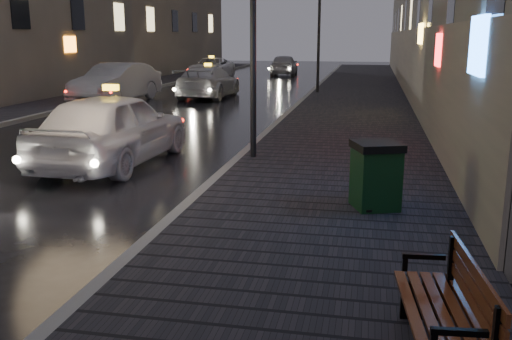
{
  "coord_description": "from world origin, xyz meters",
  "views": [
    {
      "loc": [
        4.53,
        -6.93,
        2.96
      ],
      "look_at": [
        2.77,
        1.76,
        0.85
      ],
      "focal_mm": 40.0,
      "sensor_mm": 36.0,
      "label": 1
    }
  ],
  "objects_px": {
    "trash_bin": "(376,175)",
    "taxi_near": "(113,128)",
    "taxi_far": "(212,68)",
    "car_left_mid": "(116,83)",
    "taxi_mid": "(208,82)",
    "lamp_far": "(319,24)",
    "car_far": "(284,65)",
    "lamp_near": "(253,11)",
    "bench": "(451,312)"
  },
  "relations": [
    {
      "from": "taxi_near",
      "to": "lamp_far",
      "type": "bearing_deg",
      "value": -98.55
    },
    {
      "from": "taxi_near",
      "to": "car_left_mid",
      "type": "distance_m",
      "value": 13.27
    },
    {
      "from": "lamp_near",
      "to": "bench",
      "type": "bearing_deg",
      "value": -67.09
    },
    {
      "from": "taxi_far",
      "to": "car_left_mid",
      "type": "bearing_deg",
      "value": -90.05
    },
    {
      "from": "lamp_near",
      "to": "trash_bin",
      "type": "bearing_deg",
      "value": -52.14
    },
    {
      "from": "taxi_far",
      "to": "car_far",
      "type": "distance_m",
      "value": 5.84
    },
    {
      "from": "trash_bin",
      "to": "taxi_far",
      "type": "xyz_separation_m",
      "value": [
        -11.26,
        29.98,
        -0.01
      ]
    },
    {
      "from": "taxi_far",
      "to": "bench",
      "type": "bearing_deg",
      "value": -70.3
    },
    {
      "from": "trash_bin",
      "to": "bench",
      "type": "bearing_deg",
      "value": -102.36
    },
    {
      "from": "lamp_far",
      "to": "taxi_near",
      "type": "xyz_separation_m",
      "value": [
        -3.14,
        -16.82,
        -2.63
      ]
    },
    {
      "from": "bench",
      "to": "car_far",
      "type": "bearing_deg",
      "value": 95.66
    },
    {
      "from": "lamp_far",
      "to": "taxi_mid",
      "type": "bearing_deg",
      "value": -155.62
    },
    {
      "from": "lamp_far",
      "to": "trash_bin",
      "type": "bearing_deg",
      "value": -81.85
    },
    {
      "from": "taxi_near",
      "to": "taxi_far",
      "type": "bearing_deg",
      "value": -76.92
    },
    {
      "from": "car_left_mid",
      "to": "car_far",
      "type": "distance_m",
      "value": 19.3
    },
    {
      "from": "taxi_near",
      "to": "car_far",
      "type": "distance_m",
      "value": 30.77
    },
    {
      "from": "taxi_mid",
      "to": "taxi_near",
      "type": "bearing_deg",
      "value": 97.79
    },
    {
      "from": "bench",
      "to": "taxi_far",
      "type": "height_order",
      "value": "taxi_far"
    },
    {
      "from": "lamp_near",
      "to": "taxi_near",
      "type": "xyz_separation_m",
      "value": [
        -3.14,
        -0.82,
        -2.63
      ]
    },
    {
      "from": "trash_bin",
      "to": "car_left_mid",
      "type": "xyz_separation_m",
      "value": [
        -11.46,
        14.86,
        0.15
      ]
    },
    {
      "from": "trash_bin",
      "to": "lamp_far",
      "type": "bearing_deg",
      "value": 77.8
    },
    {
      "from": "taxi_near",
      "to": "taxi_mid",
      "type": "height_order",
      "value": "taxi_near"
    },
    {
      "from": "taxi_mid",
      "to": "lamp_far",
      "type": "bearing_deg",
      "value": -155.31
    },
    {
      "from": "car_left_mid",
      "to": "taxi_far",
      "type": "distance_m",
      "value": 15.12
    },
    {
      "from": "trash_bin",
      "to": "taxi_near",
      "type": "height_order",
      "value": "taxi_near"
    },
    {
      "from": "car_left_mid",
      "to": "taxi_mid",
      "type": "height_order",
      "value": "car_left_mid"
    },
    {
      "from": "lamp_near",
      "to": "car_far",
      "type": "bearing_deg",
      "value": 97.29
    },
    {
      "from": "lamp_near",
      "to": "lamp_far",
      "type": "distance_m",
      "value": 16.0
    },
    {
      "from": "taxi_far",
      "to": "car_far",
      "type": "height_order",
      "value": "car_far"
    },
    {
      "from": "taxi_mid",
      "to": "taxi_far",
      "type": "bearing_deg",
      "value": -74.63
    },
    {
      "from": "lamp_near",
      "to": "car_left_mid",
      "type": "distance_m",
      "value": 14.43
    },
    {
      "from": "taxi_far",
      "to": "car_far",
      "type": "bearing_deg",
      "value": 38.35
    },
    {
      "from": "lamp_far",
      "to": "car_left_mid",
      "type": "xyz_separation_m",
      "value": [
        -8.65,
        -4.75,
        -2.63
      ]
    },
    {
      "from": "car_left_mid",
      "to": "taxi_far",
      "type": "xyz_separation_m",
      "value": [
        0.19,
        15.12,
        -0.16
      ]
    },
    {
      "from": "car_far",
      "to": "taxi_near",
      "type": "bearing_deg",
      "value": 87.86
    },
    {
      "from": "lamp_far",
      "to": "taxi_far",
      "type": "height_order",
      "value": "lamp_far"
    },
    {
      "from": "bench",
      "to": "lamp_far",
      "type": "bearing_deg",
      "value": 92.97
    },
    {
      "from": "lamp_near",
      "to": "car_left_mid",
      "type": "xyz_separation_m",
      "value": [
        -8.65,
        11.25,
        -2.63
      ]
    },
    {
      "from": "car_far",
      "to": "car_left_mid",
      "type": "bearing_deg",
      "value": 72.12
    },
    {
      "from": "lamp_far",
      "to": "taxi_far",
      "type": "xyz_separation_m",
      "value": [
        -8.46,
        10.37,
        -2.78
      ]
    },
    {
      "from": "bench",
      "to": "taxi_far",
      "type": "bearing_deg",
      "value": 103.87
    },
    {
      "from": "bench",
      "to": "car_left_mid",
      "type": "height_order",
      "value": "car_left_mid"
    },
    {
      "from": "lamp_near",
      "to": "car_far",
      "type": "height_order",
      "value": "lamp_near"
    },
    {
      "from": "taxi_near",
      "to": "taxi_mid",
      "type": "xyz_separation_m",
      "value": [
        -1.91,
        14.53,
        -0.11
      ]
    },
    {
      "from": "bench",
      "to": "taxi_mid",
      "type": "height_order",
      "value": "taxi_mid"
    },
    {
      "from": "car_left_mid",
      "to": "taxi_mid",
      "type": "bearing_deg",
      "value": 41.96
    },
    {
      "from": "taxi_near",
      "to": "car_far",
      "type": "bearing_deg",
      "value": -86.69
    },
    {
      "from": "car_left_mid",
      "to": "lamp_far",
      "type": "bearing_deg",
      "value": 36.36
    },
    {
      "from": "trash_bin",
      "to": "car_left_mid",
      "type": "height_order",
      "value": "car_left_mid"
    },
    {
      "from": "taxi_near",
      "to": "taxi_far",
      "type": "distance_m",
      "value": 27.7
    }
  ]
}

